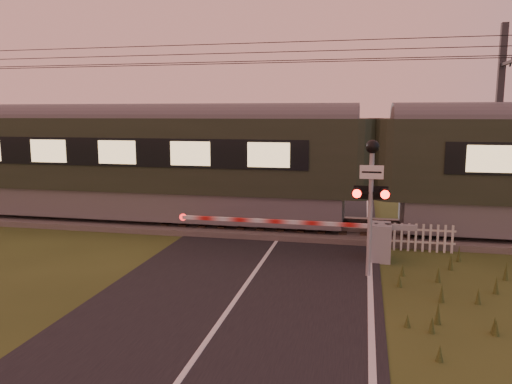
% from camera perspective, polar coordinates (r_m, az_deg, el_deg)
% --- Properties ---
extents(ground, '(160.00, 160.00, 0.00)m').
position_cam_1_polar(ground, '(10.75, -2.17, -12.06)').
color(ground, '#2F3B16').
rests_on(ground, ground).
extents(road, '(6.00, 140.00, 0.03)m').
position_cam_1_polar(road, '(10.54, -2.40, -12.45)').
color(road, black).
rests_on(road, ground).
extents(track_bed, '(140.00, 3.40, 0.39)m').
position_cam_1_polar(track_bed, '(16.84, 3.37, -4.05)').
color(track_bed, '#47423D').
rests_on(track_bed, ground).
extents(overhead_wires, '(120.00, 0.62, 0.62)m').
position_cam_1_polar(overhead_wires, '(16.52, 3.55, 15.45)').
color(overhead_wires, black).
rests_on(overhead_wires, ground).
extents(train, '(41.46, 2.86, 3.86)m').
position_cam_1_polar(train, '(16.30, 13.29, 2.95)').
color(train, slate).
rests_on(train, ground).
extents(boom_gate, '(6.53, 0.77, 1.02)m').
position_cam_1_polar(boom_gate, '(13.62, 12.69, -5.25)').
color(boom_gate, gray).
rests_on(boom_gate, ground).
extents(crossing_signal, '(0.83, 0.35, 3.26)m').
position_cam_1_polar(crossing_signal, '(11.89, 13.03, 0.93)').
color(crossing_signal, gray).
rests_on(crossing_signal, ground).
extents(picket_fence, '(2.14, 0.07, 0.80)m').
position_cam_1_polar(picket_fence, '(14.80, 17.80, -4.96)').
color(picket_fence, silver).
rests_on(picket_fence, ground).
extents(catenary_mast, '(0.21, 2.46, 6.83)m').
position_cam_1_polar(catenary_mast, '(18.96, 25.95, 7.16)').
color(catenary_mast, '#2D2D30').
rests_on(catenary_mast, ground).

